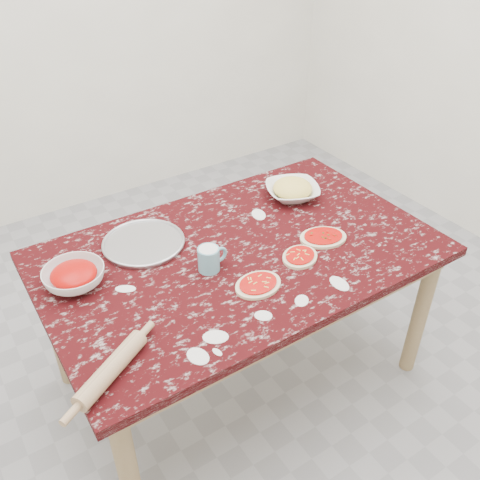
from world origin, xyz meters
The scene contains 10 objects.
ground centered at (0.00, 0.00, 0.00)m, with size 4.00×4.00×0.00m, color gray.
worktable centered at (0.00, 0.00, 0.67)m, with size 1.60×1.00×0.75m.
pizza_tray centered at (-0.32, 0.25, 0.76)m, with size 0.33×0.33×0.01m, color #B2B2B7.
sauce_bowl centered at (-0.64, 0.15, 0.79)m, with size 0.23×0.23×0.07m, color white.
cheese_bowl centered at (0.44, 0.22, 0.78)m, with size 0.25×0.25×0.06m, color white.
flour_mug centered at (-0.17, -0.04, 0.80)m, with size 0.13×0.09×0.10m.
pizza_left centered at (-0.07, -0.23, 0.76)m, with size 0.20×0.16×0.02m.
pizza_mid centered at (0.17, -0.18, 0.76)m, with size 0.20×0.19×0.02m.
pizza_right centered at (0.34, -0.12, 0.76)m, with size 0.24×0.21×0.02m.
rolling_pin centered at (-0.68, -0.33, 0.78)m, with size 0.06×0.06×0.30m, color tan.
Camera 1 is at (-0.93, -1.43, 2.01)m, focal length 38.70 mm.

